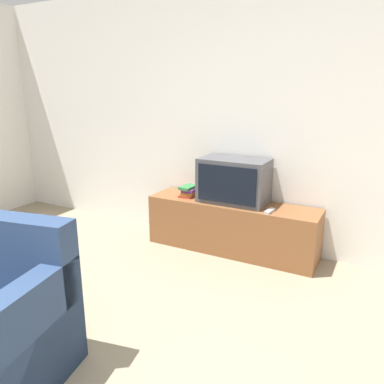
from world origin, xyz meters
name	(u,v)px	position (x,y,z in m)	size (l,w,h in m)	color
wall_back	(231,118)	(0.00, 3.03, 1.30)	(9.00, 0.06, 2.60)	white
tv_stand	(231,227)	(0.15, 2.77, 0.25)	(1.70, 0.43, 0.51)	brown
television	(234,181)	(0.15, 2.79, 0.72)	(0.66, 0.38, 0.43)	#4C4C51
book_stack	(189,191)	(-0.34, 2.76, 0.56)	(0.16, 0.22, 0.11)	#B72D28
remote_on_stand	(270,211)	(0.56, 2.64, 0.52)	(0.06, 0.15, 0.02)	#B7B7B7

